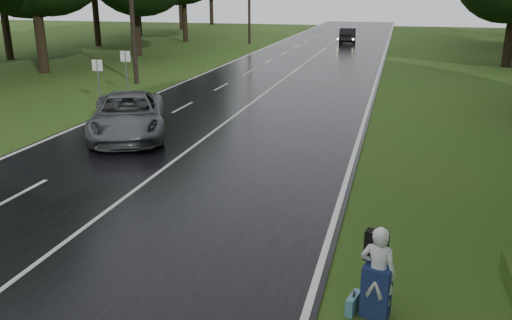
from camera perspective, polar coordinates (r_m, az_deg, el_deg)
The scene contains 16 objects.
ground at distance 13.16m, azimuth -19.30°, elevation -8.07°, with size 160.00×160.00×0.00m, color #2D4915.
road at distance 30.97m, azimuth 1.57°, elevation 7.61°, with size 12.00×140.00×0.04m, color black.
lane_center at distance 30.97m, azimuth 1.57°, elevation 7.66°, with size 0.12×140.00×0.01m, color silver.
grey_car at distance 21.27m, azimuth -13.63°, elevation 4.69°, with size 2.74×5.95×1.65m, color #4E5053.
far_car at distance 59.31m, azimuth 9.85°, elevation 13.08°, with size 1.68×4.82×1.59m, color black.
hitchhiker at distance 9.64m, azimuth 12.92°, elevation -12.02°, with size 0.71×0.67×1.73m.
suitcase at distance 10.00m, azimuth 10.44°, elevation -14.93°, with size 0.14×0.47×0.34m, color teal.
utility_pole_mid at distance 33.89m, azimuth -12.72°, elevation 8.04°, with size 1.80×0.28×9.51m, color black, non-canonical shape.
utility_pole_far at distance 57.96m, azimuth -0.72°, elevation 12.39°, with size 1.80×0.28×10.60m, color black, non-canonical shape.
road_sign_a at distance 27.76m, azimuth -16.36°, elevation 5.65°, with size 0.55×0.10×2.28m, color white, non-canonical shape.
road_sign_b at distance 30.19m, azimuth -13.60°, elevation 6.81°, with size 0.58×0.10×2.40m, color white, non-canonical shape.
tree_left_d at distance 40.28m, azimuth -21.79°, elevation 8.72°, with size 9.20×9.20×14.38m, color black, non-canonical shape.
tree_left_e at distance 48.50m, azimuth -12.53°, elevation 10.91°, with size 8.69×8.69×13.58m, color black, non-canonical shape.
tree_left_f at distance 60.80m, azimuth -7.58°, elevation 12.50°, with size 9.88×9.88×15.44m, color black, non-canonical shape.
tree_right_e at distance 44.56m, azimuth 25.29°, elevation 9.06°, with size 7.91×7.91×12.36m, color black, non-canonical shape.
tree_right_f at distance 56.32m, azimuth 25.36°, elevation 10.56°, with size 10.83×10.83×16.92m, color black, non-canonical shape.
Camera 1 is at (7.03, -9.66, 5.54)m, focal length 37.14 mm.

